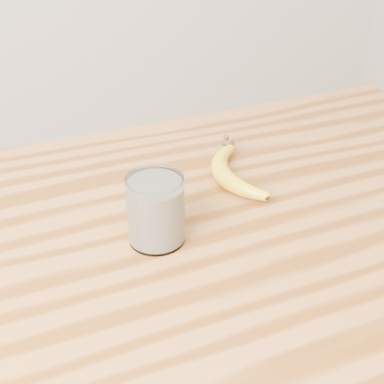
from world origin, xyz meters
name	(u,v)px	position (x,y,z in m)	size (l,w,h in m)	color
table	(218,299)	(0.00, 0.00, 0.77)	(1.20, 0.80, 0.90)	#97622F
smoothie_glass	(156,211)	(-0.09, 0.02, 0.95)	(0.08, 0.08, 0.10)	white
banana	(222,174)	(0.07, 0.13, 0.92)	(0.09, 0.25, 0.03)	yellow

